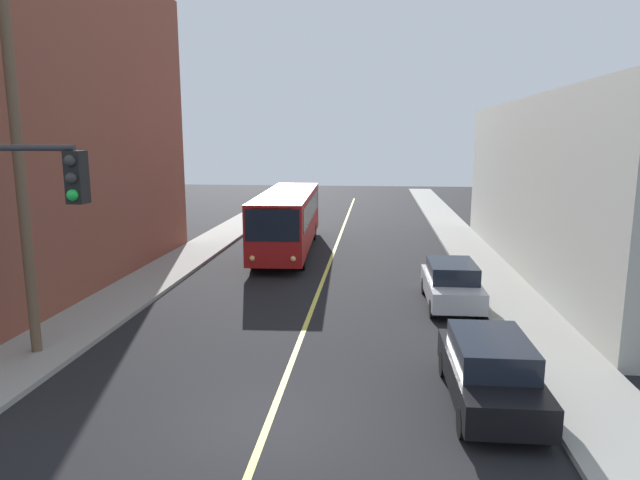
{
  "coord_description": "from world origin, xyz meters",
  "views": [
    {
      "loc": [
        2.22,
        -10.72,
        6.04
      ],
      "look_at": [
        0.0,
        10.99,
        2.0
      ],
      "focal_mm": 31.08,
      "sensor_mm": 36.0,
      "label": 1
    }
  ],
  "objects": [
    {
      "name": "sidewalk_right",
      "position": [
        7.25,
        10.0,
        0.07
      ],
      "size": [
        2.5,
        90.0,
        0.15
      ],
      "primitive_type": "cube",
      "color": "gray",
      "rests_on": "ground"
    },
    {
      "name": "sidewalk_left",
      "position": [
        -7.25,
        10.0,
        0.07
      ],
      "size": [
        2.5,
        90.0,
        0.15
      ],
      "primitive_type": "cube",
      "color": "gray",
      "rests_on": "ground"
    },
    {
      "name": "lane_stripe_center",
      "position": [
        0.0,
        15.0,
        0.01
      ],
      "size": [
        0.16,
        60.0,
        0.01
      ],
      "primitive_type": "cube",
      "color": "#D8CC4C",
      "rests_on": "ground"
    },
    {
      "name": "parked_car_black",
      "position": [
        4.86,
        1.44,
        0.84
      ],
      "size": [
        1.86,
        4.42,
        1.62
      ],
      "color": "black",
      "rests_on": "ground"
    },
    {
      "name": "city_bus",
      "position": [
        -2.48,
        18.31,
        1.82
      ],
      "size": [
        3.11,
        12.24,
        3.2
      ],
      "color": "maroon",
      "rests_on": "ground"
    },
    {
      "name": "parked_car_silver",
      "position": [
        4.99,
        9.13,
        0.84
      ],
      "size": [
        1.86,
        4.42,
        1.62
      ],
      "color": "#B7B7BC",
      "rests_on": "ground"
    },
    {
      "name": "utility_pole_near",
      "position": [
        -7.19,
        3.12,
        6.33
      ],
      "size": [
        2.4,
        0.28,
        11.31
      ],
      "color": "brown",
      "rests_on": "sidewalk_left"
    },
    {
      "name": "ground_plane",
      "position": [
        0.0,
        0.0,
        0.0
      ],
      "size": [
        120.0,
        120.0,
        0.0
      ],
      "primitive_type": "plane",
      "color": "black"
    }
  ]
}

